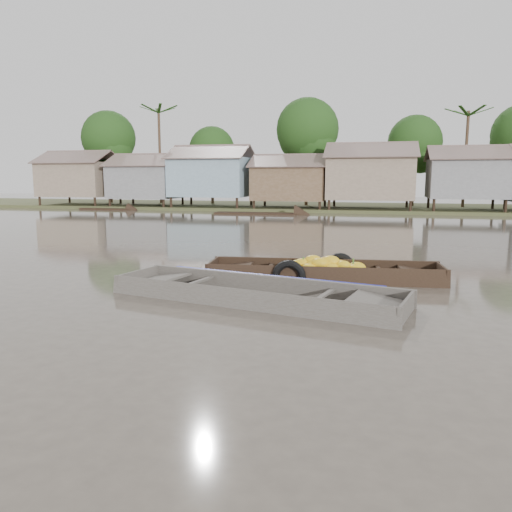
# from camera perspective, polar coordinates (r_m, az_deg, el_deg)

# --- Properties ---
(ground) EXTENTS (120.00, 120.00, 0.00)m
(ground) POSITION_cam_1_polar(r_m,az_deg,el_deg) (11.67, -2.01, -4.64)
(ground) COLOR #4D453B
(ground) RESTS_ON ground
(riverbank) EXTENTS (120.00, 12.47, 10.22)m
(riverbank) POSITION_cam_1_polar(r_m,az_deg,el_deg) (42.78, 13.72, 9.25)
(riverbank) COLOR #384723
(riverbank) RESTS_ON ground
(banana_boat) EXTENTS (6.42, 2.11, 0.91)m
(banana_boat) POSITION_cam_1_polar(r_m,az_deg,el_deg) (13.67, 7.33, -1.81)
(banana_boat) COLOR black
(banana_boat) RESTS_ON ground
(viewer_boat) EXTENTS (7.02, 3.24, 0.55)m
(viewer_boat) POSITION_cam_1_polar(r_m,az_deg,el_deg) (11.32, 0.02, -4.83)
(viewer_boat) COLOR #403C36
(viewer_boat) RESTS_ON ground
(distant_boats) EXTENTS (47.71, 14.70, 0.35)m
(distant_boats) POSITION_cam_1_polar(r_m,az_deg,el_deg) (35.45, 23.88, 3.76)
(distant_boats) COLOR black
(distant_boats) RESTS_ON ground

